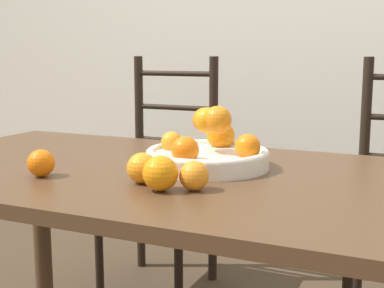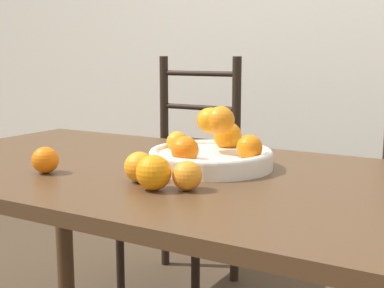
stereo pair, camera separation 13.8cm
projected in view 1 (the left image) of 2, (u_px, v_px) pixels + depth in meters
wall_back at (304, 1)px, 2.71m from camera, size 8.00×0.06×2.60m
dining_table at (170, 202)px, 1.47m from camera, size 1.70×0.89×0.72m
fruit_bowl at (208, 151)px, 1.48m from camera, size 0.34×0.34×0.17m
orange_loose_0 at (142, 168)px, 1.30m from camera, size 0.08×0.08×0.08m
orange_loose_1 at (41, 163)px, 1.37m from camera, size 0.07×0.07×0.07m
orange_loose_2 at (160, 173)px, 1.23m from camera, size 0.08×0.08×0.08m
orange_loose_3 at (194, 176)px, 1.23m from camera, size 0.07×0.07×0.07m
chair_left at (162, 179)px, 2.37m from camera, size 0.42×0.40×1.03m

